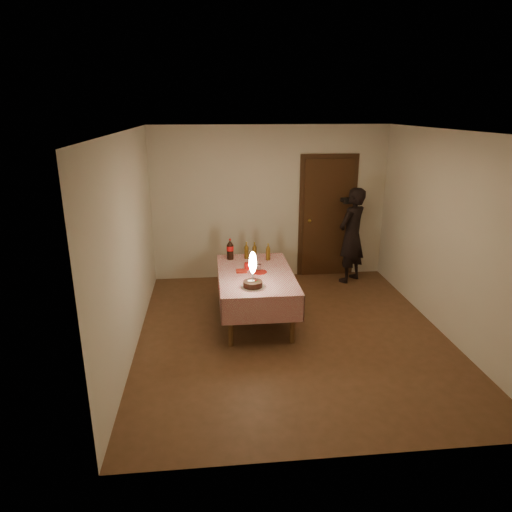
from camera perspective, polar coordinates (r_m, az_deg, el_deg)
name	(u,v)px	position (r m, az deg, el deg)	size (l,w,h in m)	color
ground	(292,334)	(6.14, 4.50, -9.70)	(4.00, 4.50, 0.01)	brown
room_shell	(297,210)	(5.65, 5.11, 5.71)	(4.04, 4.54, 2.62)	beige
dining_table	(256,279)	(6.31, -0.05, -2.91)	(1.02, 1.72, 0.69)	brown
birthday_cake	(253,277)	(5.74, -0.41, -2.66)	(0.30, 0.30, 0.47)	white
red_plate	(259,272)	(6.29, 0.39, -2.02)	(0.22, 0.22, 0.01)	#A9110B
red_cup	(247,266)	(6.39, -1.09, -1.28)	(0.08, 0.08, 0.10)	red
clear_cup	(259,267)	(6.35, 0.36, -1.44)	(0.07, 0.07, 0.09)	silver
napkin_stack	(241,271)	(6.32, -1.83, -1.89)	(0.15, 0.15, 0.02)	#A41F12
cola_bottle	(230,249)	(6.80, -3.25, 0.84)	(0.10, 0.10, 0.32)	black
amber_bottle_left	(246,251)	(6.84, -1.21, 0.65)	(0.06, 0.06, 0.25)	#53370E
amber_bottle_right	(268,252)	(6.78, 1.52, 0.48)	(0.06, 0.06, 0.25)	#53370E
amber_bottle_mid	(255,251)	(6.83, -0.19, 0.63)	(0.06, 0.06, 0.25)	#53370E
photographer	(352,235)	(7.84, 11.86, 2.56)	(0.70, 0.68, 1.62)	black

